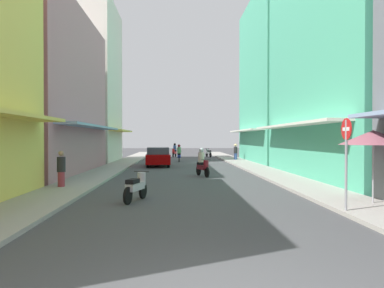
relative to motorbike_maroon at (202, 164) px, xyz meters
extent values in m
plane|color=#424244|center=(-0.88, 5.44, -0.70)|extent=(112.69, 112.69, 0.00)
cube|color=#9E9991|center=(-5.84, 5.44, -0.64)|extent=(2.07, 59.22, 0.12)
cube|color=#9E9991|center=(4.08, 5.44, -0.64)|extent=(2.07, 59.22, 0.12)
cube|color=#B7727F|center=(-9.87, 1.85, 4.10)|extent=(6.00, 12.80, 9.61)
cube|color=#8CA5CC|center=(-6.37, 1.85, 2.10)|extent=(1.10, 11.52, 0.12)
cube|color=silver|center=(-9.87, 13.17, 6.28)|extent=(6.00, 8.07, 13.98)
cube|color=#EFD159|center=(-6.37, 13.17, 2.10)|extent=(1.10, 7.26, 0.12)
cube|color=#4CB28C|center=(8.11, -1.18, 7.53)|extent=(6.00, 13.26, 16.47)
cube|color=silver|center=(4.61, -1.18, 2.10)|extent=(1.10, 11.93, 0.12)
cube|color=#4CB28C|center=(8.11, 11.92, 6.47)|extent=(6.00, 11.84, 14.36)
cube|color=silver|center=(4.61, 11.92, 2.10)|extent=(1.10, 10.66, 0.12)
cylinder|color=black|center=(0.20, -0.62, -0.42)|extent=(0.25, 0.56, 0.56)
cylinder|color=black|center=(-0.18, 0.57, -0.42)|extent=(0.25, 0.56, 0.56)
cube|color=maroon|center=(-0.01, 0.02, -0.20)|extent=(0.57, 1.04, 0.24)
cube|color=black|center=(-0.07, 0.21, 0.00)|extent=(0.44, 0.62, 0.14)
cylinder|color=maroon|center=(0.16, -0.50, 0.00)|extent=(0.28, 0.28, 0.45)
cylinder|color=black|center=(0.16, -0.50, 0.25)|extent=(0.53, 0.20, 0.03)
cylinder|color=beige|center=(-0.05, 0.16, 0.35)|extent=(0.34, 0.34, 0.55)
sphere|color=#B2B2B7|center=(-0.05, 0.16, 0.75)|extent=(0.26, 0.26, 0.26)
cylinder|color=black|center=(-2.61, -7.50, -0.42)|extent=(0.24, 0.56, 0.56)
cylinder|color=black|center=(-2.98, -8.70, -0.42)|extent=(0.24, 0.56, 0.56)
cube|color=#B2B2B7|center=(-2.81, -8.15, -0.20)|extent=(0.56, 1.04, 0.24)
cube|color=black|center=(-2.87, -8.34, 0.00)|extent=(0.43, 0.62, 0.14)
cylinder|color=#B2B2B7|center=(-2.65, -7.62, 0.00)|extent=(0.28, 0.28, 0.45)
cylinder|color=black|center=(-2.65, -7.62, 0.25)|extent=(0.53, 0.19, 0.03)
cylinder|color=black|center=(-1.78, 21.13, -0.42)|extent=(0.20, 0.56, 0.56)
cylinder|color=black|center=(-1.51, 22.36, -0.42)|extent=(0.20, 0.56, 0.56)
cube|color=red|center=(-1.63, 21.79, -0.20)|extent=(0.49, 1.04, 0.24)
cube|color=black|center=(-1.59, 21.99, 0.00)|extent=(0.39, 0.61, 0.14)
cylinder|color=red|center=(-1.75, 21.26, 0.00)|extent=(0.28, 0.28, 0.45)
cylinder|color=black|center=(-1.75, 21.26, 0.25)|extent=(0.54, 0.15, 0.03)
cylinder|color=#334C8C|center=(-1.60, 21.94, 0.35)|extent=(0.34, 0.34, 0.55)
sphere|color=black|center=(-1.60, 21.94, 0.75)|extent=(0.26, 0.26, 0.26)
cylinder|color=black|center=(-1.18, 13.80, -0.42)|extent=(0.08, 0.56, 0.56)
cylinder|color=black|center=(-1.18, 12.55, -0.42)|extent=(0.08, 0.56, 0.56)
cube|color=#1E38B7|center=(-1.18, 13.12, -0.20)|extent=(0.28, 1.00, 0.24)
cube|color=black|center=(-1.18, 12.92, 0.00)|extent=(0.28, 0.56, 0.14)
cylinder|color=#1E38B7|center=(-1.18, 13.67, 0.00)|extent=(0.28, 0.28, 0.45)
cylinder|color=black|center=(-1.18, 13.67, 0.25)|extent=(0.55, 0.03, 0.03)
cylinder|color=#598C59|center=(-1.18, 12.97, 0.35)|extent=(0.34, 0.34, 0.55)
sphere|color=maroon|center=(-1.18, 12.97, 0.75)|extent=(0.26, 0.26, 0.26)
cylinder|color=black|center=(2.09, 22.19, -0.42)|extent=(0.22, 0.56, 0.56)
cylinder|color=black|center=(2.40, 20.98, -0.42)|extent=(0.22, 0.56, 0.56)
cube|color=silver|center=(2.25, 21.53, -0.20)|extent=(0.52, 1.04, 0.24)
cube|color=black|center=(2.31, 21.34, 0.00)|extent=(0.41, 0.61, 0.14)
cylinder|color=silver|center=(2.12, 22.06, 0.00)|extent=(0.28, 0.28, 0.45)
cylinder|color=black|center=(2.12, 22.06, 0.25)|extent=(0.54, 0.17, 0.03)
cube|color=#8C0000|center=(-2.81, 7.56, -0.10)|extent=(1.95, 4.18, 0.70)
cube|color=#333D47|center=(-2.80, 7.41, 0.45)|extent=(1.70, 2.17, 0.60)
cylinder|color=black|center=(-3.62, 8.78, -0.38)|extent=(0.21, 0.65, 0.64)
cylinder|color=black|center=(-2.12, 8.85, -0.38)|extent=(0.21, 0.65, 0.64)
cylinder|color=black|center=(-3.50, 6.28, -0.38)|extent=(0.21, 0.65, 0.64)
cylinder|color=black|center=(-2.00, 6.35, -0.38)|extent=(0.21, 0.65, 0.64)
cylinder|color=#99333F|center=(-6.17, -5.06, -0.34)|extent=(0.28, 0.28, 0.73)
cylinder|color=#262628|center=(-6.17, -5.06, 0.33)|extent=(0.34, 0.34, 0.61)
sphere|color=tan|center=(-6.17, -5.06, 0.78)|extent=(0.22, 0.22, 0.22)
cylinder|color=#334C8C|center=(4.17, 14.41, -0.35)|extent=(0.28, 0.28, 0.71)
cylinder|color=#262628|center=(4.17, 14.41, 0.31)|extent=(0.34, 0.34, 0.60)
sphere|color=tan|center=(4.17, 14.41, 0.75)|extent=(0.22, 0.22, 0.22)
cone|color=#D1B77A|center=(4.17, 14.41, 0.85)|extent=(0.44, 0.44, 0.16)
cylinder|color=#99999E|center=(4.59, -9.37, 0.38)|extent=(0.05, 0.05, 2.18)
cone|color=#8C4C59|center=(4.59, -9.37, 1.42)|extent=(2.03, 2.03, 0.45)
cylinder|color=gray|center=(3.20, -10.53, 0.60)|extent=(0.07, 0.07, 2.60)
cylinder|color=red|center=(3.20, -10.53, 1.65)|extent=(0.02, 0.60, 0.60)
cube|color=white|center=(3.20, -10.53, 1.65)|extent=(0.03, 0.40, 0.10)
camera|label=1|loc=(-1.46, -20.50, 1.38)|focal=34.78mm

